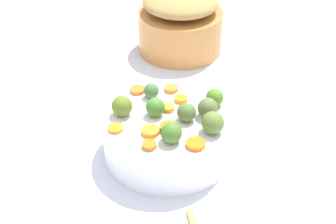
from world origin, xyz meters
TOP-DOWN VIEW (x-y plane):
  - tabletop at (0.00, 0.00)m, footprint 2.40×2.40m
  - serving_bowl_carrots at (-0.03, -0.05)m, footprint 0.27×0.27m
  - metal_pot at (-0.29, -0.42)m, footprint 0.24×0.24m
  - stuffing_mound at (-0.29, -0.42)m, footprint 0.21×0.21m
  - carrot_slice_0 at (-0.09, -0.13)m, footprint 0.04×0.04m
  - carrot_slice_1 at (0.07, -0.06)m, footprint 0.04×0.04m
  - carrot_slice_2 at (-0.03, 0.05)m, footprint 0.04×0.04m
  - carrot_slice_3 at (-0.02, -0.16)m, footprint 0.05×0.05m
  - carrot_slice_4 at (-0.08, -0.08)m, footprint 0.04×0.04m
  - carrot_slice_5 at (-0.01, -0.01)m, footprint 0.05×0.05m
  - carrot_slice_6 at (0.02, -0.02)m, footprint 0.05×0.05m
  - carrot_slice_7 at (-0.04, -0.07)m, footprint 0.03×0.03m
  - carrot_slice_8 at (0.04, 0.01)m, footprint 0.04×0.04m
  - brussels_sprout_0 at (-0.08, 0.04)m, footprint 0.04×0.04m
  - brussels_sprout_1 at (-0.04, -0.13)m, footprint 0.03×0.03m
  - brussels_sprout_2 at (0.00, 0.02)m, footprint 0.04×0.04m
  - brussels_sprout_3 at (-0.01, -0.07)m, footprint 0.04×0.04m
  - brussels_sprout_4 at (0.04, -0.10)m, footprint 0.04×0.04m
  - brussels_sprout_5 at (-0.14, -0.04)m, footprint 0.04×0.04m
  - brussels_sprout_6 at (-0.06, -0.02)m, footprint 0.04×0.04m
  - brussels_sprout_7 at (-0.10, -0.01)m, footprint 0.04×0.04m

SIDE VIEW (x-z plane):
  - tabletop at x=0.00m, z-range 0.00..0.02m
  - serving_bowl_carrots at x=-0.03m, z-range 0.02..0.11m
  - metal_pot at x=-0.29m, z-range 0.02..0.14m
  - carrot_slice_1 at x=0.07m, z-range 0.11..0.12m
  - carrot_slice_3 at x=-0.02m, z-range 0.11..0.12m
  - carrot_slice_2 at x=-0.03m, z-range 0.11..0.12m
  - carrot_slice_4 at x=-0.08m, z-range 0.11..0.12m
  - carrot_slice_8 at x=0.04m, z-range 0.11..0.12m
  - carrot_slice_0 at x=-0.09m, z-range 0.11..0.12m
  - carrot_slice_6 at x=0.02m, z-range 0.11..0.12m
  - carrot_slice_7 at x=-0.04m, z-range 0.11..0.12m
  - carrot_slice_5 at x=-0.01m, z-range 0.11..0.12m
  - brussels_sprout_1 at x=-0.04m, z-range 0.11..0.15m
  - brussels_sprout_5 at x=-0.14m, z-range 0.11..0.15m
  - brussels_sprout_6 at x=-0.06m, z-range 0.11..0.15m
  - brussels_sprout_3 at x=-0.01m, z-range 0.11..0.15m
  - brussels_sprout_2 at x=0.00m, z-range 0.11..0.15m
  - brussels_sprout_7 at x=-0.10m, z-range 0.11..0.15m
  - brussels_sprout_4 at x=0.04m, z-range 0.11..0.15m
  - brussels_sprout_0 at x=-0.08m, z-range 0.11..0.16m
  - stuffing_mound at x=-0.29m, z-range 0.14..0.20m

